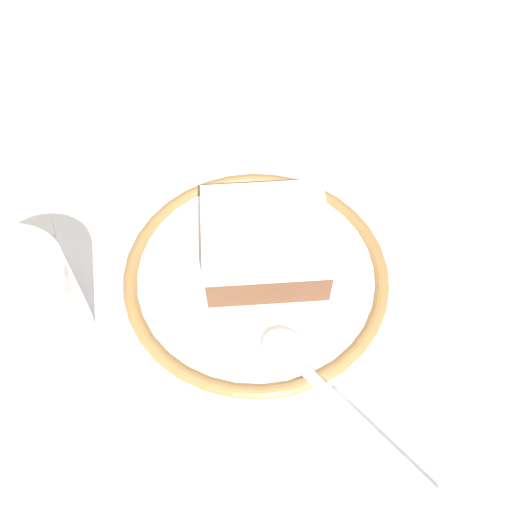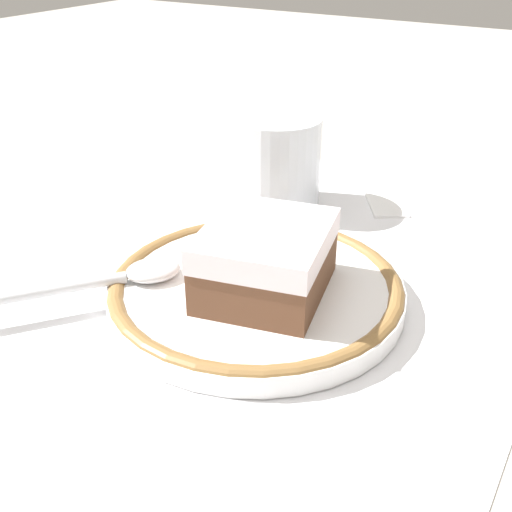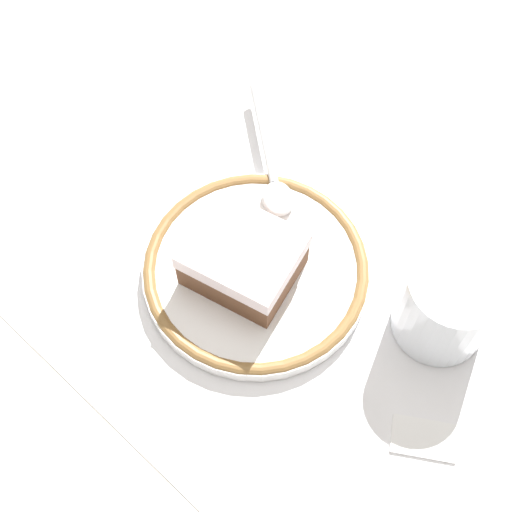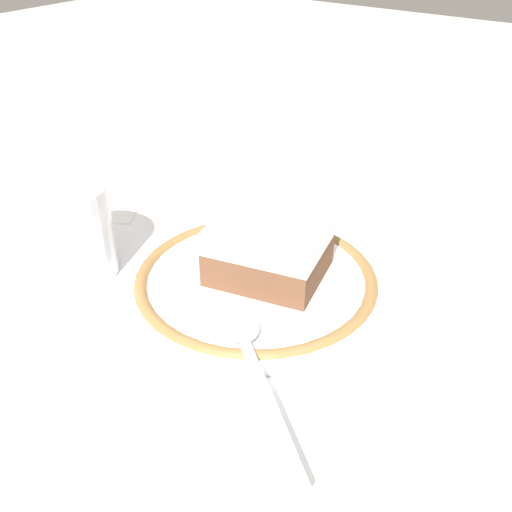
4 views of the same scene
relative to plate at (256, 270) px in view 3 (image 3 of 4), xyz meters
The scene contains 7 objects.
ground_plane 0.03m from the plate, 43.56° to the right, with size 2.40×2.40×0.00m, color #B7B2A8.
placemat 0.03m from the plate, 43.56° to the right, with size 0.51×0.31×0.00m, color white.
plate is the anchor object (origin of this frame).
cake_slice 0.03m from the plate, 115.74° to the right, with size 0.10×0.09×0.04m.
spoon 0.10m from the plate, 123.28° to the left, with size 0.13×0.11×0.01m.
cup 0.16m from the plate, 25.14° to the left, with size 0.08×0.08×0.08m.
sugar_packet 0.19m from the plate, ahead, with size 0.05×0.03×0.01m, color white.
Camera 3 is at (0.17, -0.19, 0.56)m, focal length 51.19 mm.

